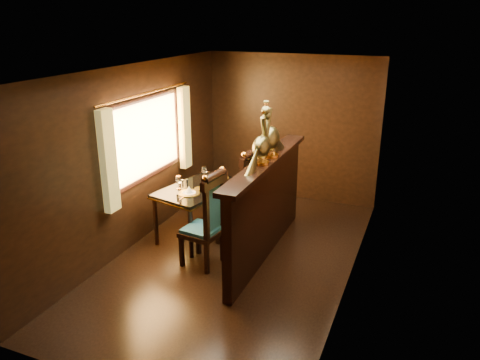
{
  "coord_description": "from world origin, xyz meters",
  "views": [
    {
      "loc": [
        2.18,
        -5.12,
        3.12
      ],
      "look_at": [
        -0.06,
        0.32,
        1.01
      ],
      "focal_mm": 35.0,
      "sensor_mm": 36.0,
      "label": 1
    }
  ],
  "objects": [
    {
      "name": "chair_right",
      "position": [
        -0.03,
        0.48,
        0.75
      ],
      "size": [
        0.58,
        0.61,
        1.43
      ],
      "rotation": [
        0.0,
        0.0,
        -0.15
      ],
      "color": "black",
      "rests_on": "ground"
    },
    {
      "name": "peacock_right",
      "position": [
        0.33,
        0.41,
        1.74
      ],
      "size": [
        0.24,
        0.64,
        0.76
      ],
      "primitive_type": null,
      "color": "#194B3A",
      "rests_on": "partition"
    },
    {
      "name": "peacock_left",
      "position": [
        0.33,
        0.07,
        1.7
      ],
      "size": [
        0.21,
        0.57,
        0.68
      ],
      "primitive_type": null,
      "color": "#194B3A",
      "rests_on": "partition"
    },
    {
      "name": "chair_left",
      "position": [
        -0.23,
        -0.27,
        0.69
      ],
      "size": [
        0.53,
        0.55,
        1.32
      ],
      "rotation": [
        0.0,
        0.0,
        -0.12
      ],
      "color": "black",
      "rests_on": "ground"
    },
    {
      "name": "ground",
      "position": [
        0.0,
        0.0,
        0.0
      ],
      "size": [
        5.0,
        5.0,
        0.0
      ],
      "primitive_type": "plane",
      "color": "black",
      "rests_on": "ground"
    },
    {
      "name": "partition",
      "position": [
        0.32,
        0.3,
        0.71
      ],
      "size": [
        0.26,
        2.7,
        1.36
      ],
      "color": "black",
      "rests_on": "ground"
    },
    {
      "name": "room_shell",
      "position": [
        -0.09,
        0.02,
        1.58
      ],
      "size": [
        3.04,
        5.04,
        2.52
      ],
      "color": "black",
      "rests_on": "ground"
    },
    {
      "name": "dining_table",
      "position": [
        -0.76,
        0.47,
        0.69
      ],
      "size": [
        1.05,
        1.44,
        0.97
      ],
      "rotation": [
        0.0,
        0.0,
        -0.22
      ],
      "color": "black",
      "rests_on": "ground"
    }
  ]
}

